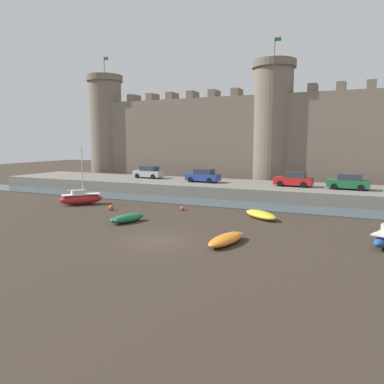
{
  "coord_description": "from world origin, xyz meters",
  "views": [
    {
      "loc": [
        11.58,
        -20.21,
        6.27
      ],
      "look_at": [
        0.08,
        5.03,
        2.5
      ],
      "focal_mm": 35.0,
      "sensor_mm": 36.0,
      "label": 1
    }
  ],
  "objects_px": {
    "mooring_buoy_near_channel": "(183,208)",
    "rowboat_midflat_centre": "(226,239)",
    "sailboat_foreground_left": "(81,198)",
    "car_quay_west": "(149,172)",
    "car_quay_centre_west": "(203,176)",
    "mooring_buoy_mid_mud": "(111,208)",
    "car_quay_centre_east": "(294,179)",
    "rowboat_near_channel_right": "(261,214)",
    "rowboat_midflat_left": "(127,218)",
    "car_quay_east": "(349,182)"
  },
  "relations": [
    {
      "from": "mooring_buoy_near_channel",
      "to": "rowboat_midflat_centre",
      "type": "bearing_deg",
      "value": -50.65
    },
    {
      "from": "sailboat_foreground_left",
      "to": "rowboat_midflat_centre",
      "type": "height_order",
      "value": "sailboat_foreground_left"
    },
    {
      "from": "car_quay_west",
      "to": "car_quay_centre_west",
      "type": "xyz_separation_m",
      "value": [
        8.68,
        -1.64,
        0.0
      ]
    },
    {
      "from": "car_quay_centre_west",
      "to": "car_quay_west",
      "type": "bearing_deg",
      "value": 169.31
    },
    {
      "from": "sailboat_foreground_left",
      "to": "mooring_buoy_mid_mud",
      "type": "distance_m",
      "value": 4.81
    },
    {
      "from": "mooring_buoy_mid_mud",
      "to": "mooring_buoy_near_channel",
      "type": "bearing_deg",
      "value": 23.29
    },
    {
      "from": "mooring_buoy_mid_mud",
      "to": "sailboat_foreground_left",
      "type": "bearing_deg",
      "value": 164.32
    },
    {
      "from": "mooring_buoy_mid_mud",
      "to": "car_quay_centre_east",
      "type": "relative_size",
      "value": 0.12
    },
    {
      "from": "mooring_buoy_near_channel",
      "to": "mooring_buoy_mid_mud",
      "type": "height_order",
      "value": "mooring_buoy_mid_mud"
    },
    {
      "from": "rowboat_near_channel_right",
      "to": "car_quay_centre_west",
      "type": "bearing_deg",
      "value": 130.15
    },
    {
      "from": "rowboat_near_channel_right",
      "to": "car_quay_west",
      "type": "bearing_deg",
      "value": 143.94
    },
    {
      "from": "car_quay_centre_west",
      "to": "rowboat_midflat_left",
      "type": "bearing_deg",
      "value": -86.24
    },
    {
      "from": "sailboat_foreground_left",
      "to": "car_quay_east",
      "type": "bearing_deg",
      "value": 27.75
    },
    {
      "from": "rowboat_midflat_left",
      "to": "sailboat_foreground_left",
      "type": "relative_size",
      "value": 0.58
    },
    {
      "from": "rowboat_midflat_centre",
      "to": "mooring_buoy_near_channel",
      "type": "xyz_separation_m",
      "value": [
        -7.34,
        8.95,
        -0.11
      ]
    },
    {
      "from": "sailboat_foreground_left",
      "to": "rowboat_midflat_centre",
      "type": "distance_m",
      "value": 19.53
    },
    {
      "from": "mooring_buoy_near_channel",
      "to": "car_quay_east",
      "type": "distance_m",
      "value": 17.81
    },
    {
      "from": "rowboat_midflat_centre",
      "to": "car_quay_centre_west",
      "type": "relative_size",
      "value": 0.93
    },
    {
      "from": "rowboat_midflat_centre",
      "to": "car_quay_centre_west",
      "type": "xyz_separation_m",
      "value": [
        -10.2,
        20.6,
        1.8
      ]
    },
    {
      "from": "rowboat_midflat_centre",
      "to": "car_quay_east",
      "type": "relative_size",
      "value": 0.93
    },
    {
      "from": "rowboat_near_channel_right",
      "to": "car_quay_west",
      "type": "relative_size",
      "value": 0.89
    },
    {
      "from": "rowboat_midflat_left",
      "to": "mooring_buoy_near_channel",
      "type": "bearing_deg",
      "value": 75.07
    },
    {
      "from": "car_quay_centre_west",
      "to": "mooring_buoy_near_channel",
      "type": "bearing_deg",
      "value": -76.17
    },
    {
      "from": "car_quay_east",
      "to": "mooring_buoy_near_channel",
      "type": "bearing_deg",
      "value": -139.84
    },
    {
      "from": "mooring_buoy_mid_mud",
      "to": "car_quay_centre_east",
      "type": "xyz_separation_m",
      "value": [
        13.91,
        14.4,
        1.86
      ]
    },
    {
      "from": "rowboat_midflat_left",
      "to": "car_quay_west",
      "type": "xyz_separation_m",
      "value": [
        -9.87,
        19.62,
        1.76
      ]
    },
    {
      "from": "rowboat_midflat_centre",
      "to": "car_quay_centre_east",
      "type": "distance_m",
      "value": 20.85
    },
    {
      "from": "rowboat_midflat_left",
      "to": "car_quay_east",
      "type": "distance_m",
      "value": 23.45
    },
    {
      "from": "car_quay_west",
      "to": "car_quay_centre_west",
      "type": "distance_m",
      "value": 8.84
    },
    {
      "from": "car_quay_centre_east",
      "to": "car_quay_west",
      "type": "bearing_deg",
      "value": 175.66
    },
    {
      "from": "rowboat_midflat_left",
      "to": "mooring_buoy_mid_mud",
      "type": "bearing_deg",
      "value": 139.1
    },
    {
      "from": "sailboat_foreground_left",
      "to": "car_quay_west",
      "type": "xyz_separation_m",
      "value": [
        -0.93,
        14.58,
        1.48
      ]
    },
    {
      "from": "rowboat_midflat_left",
      "to": "mooring_buoy_near_channel",
      "type": "xyz_separation_m",
      "value": [
        1.69,
        6.33,
        -0.15
      ]
    },
    {
      "from": "rowboat_midflat_left",
      "to": "car_quay_west",
      "type": "height_order",
      "value": "car_quay_west"
    },
    {
      "from": "rowboat_midflat_left",
      "to": "rowboat_near_channel_right",
      "type": "bearing_deg",
      "value": 32.86
    },
    {
      "from": "rowboat_midflat_left",
      "to": "mooring_buoy_near_channel",
      "type": "relative_size",
      "value": 8.38
    },
    {
      "from": "car_quay_centre_east",
      "to": "car_quay_east",
      "type": "bearing_deg",
      "value": -4.04
    },
    {
      "from": "rowboat_near_channel_right",
      "to": "car_quay_west",
      "type": "height_order",
      "value": "car_quay_west"
    },
    {
      "from": "mooring_buoy_near_channel",
      "to": "car_quay_centre_east",
      "type": "bearing_deg",
      "value": 56.23
    },
    {
      "from": "car_quay_west",
      "to": "car_quay_east",
      "type": "bearing_deg",
      "value": -4.28
    },
    {
      "from": "rowboat_midflat_left",
      "to": "car_quay_west",
      "type": "bearing_deg",
      "value": 116.69
    },
    {
      "from": "rowboat_near_channel_right",
      "to": "car_quay_east",
      "type": "height_order",
      "value": "car_quay_east"
    },
    {
      "from": "rowboat_midflat_left",
      "to": "car_quay_centre_west",
      "type": "bearing_deg",
      "value": 93.76
    },
    {
      "from": "car_quay_east",
      "to": "sailboat_foreground_left",
      "type": "bearing_deg",
      "value": -152.25
    },
    {
      "from": "mooring_buoy_near_channel",
      "to": "car_quay_centre_east",
      "type": "xyz_separation_m",
      "value": [
        7.9,
        11.82,
        1.91
      ]
    },
    {
      "from": "car_quay_west",
      "to": "car_quay_centre_west",
      "type": "bearing_deg",
      "value": -10.69
    },
    {
      "from": "mooring_buoy_near_channel",
      "to": "car_quay_centre_west",
      "type": "xyz_separation_m",
      "value": [
        -2.87,
        11.66,
        1.91
      ]
    },
    {
      "from": "car_quay_west",
      "to": "car_quay_east",
      "type": "xyz_separation_m",
      "value": [
        25.09,
        -1.88,
        0.0
      ]
    },
    {
      "from": "sailboat_foreground_left",
      "to": "car_quay_centre_west",
      "type": "height_order",
      "value": "sailboat_foreground_left"
    },
    {
      "from": "car_quay_west",
      "to": "car_quay_centre_east",
      "type": "xyz_separation_m",
      "value": [
        19.46,
        -1.48,
        0.0
      ]
    }
  ]
}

